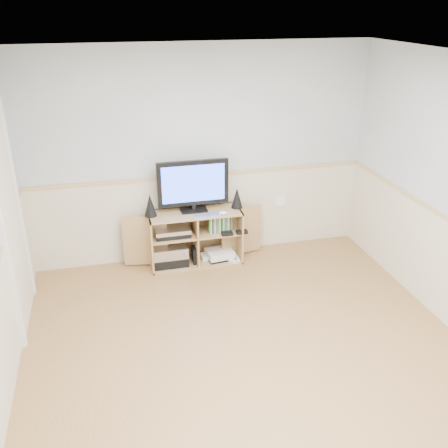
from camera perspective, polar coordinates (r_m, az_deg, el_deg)
The scene contains 11 objects.
room at distance 3.88m, azimuth 2.85°, elevation -1.50°, with size 4.04×4.54×2.54m.
media_cabinet at distance 5.95m, azimuth -3.40°, elevation -1.30°, with size 1.68×0.40×0.65m.
monitor at distance 5.70m, azimuth -3.56°, elevation 4.55°, with size 0.82×0.18×0.60m.
speaker_left at distance 5.68m, azimuth -8.43°, elevation 2.13°, with size 0.14×0.14×0.26m, color black.
speaker_right at distance 5.85m, azimuth 1.49°, elevation 3.01°, with size 0.13×0.13×0.25m, color black.
keyboard at distance 5.66m, azimuth -1.95°, elevation 0.98°, with size 0.30×0.12×0.01m, color silver.
mouse at distance 5.70m, azimuth -0.09°, elevation 1.27°, with size 0.10×0.06×0.04m, color white.
av_components at distance 5.91m, azimuth -6.06°, elevation -2.79°, with size 0.50×0.30×0.47m.
game_consoles at distance 6.06m, azimuth -0.64°, elevation -3.50°, with size 0.46×0.30×0.11m.
game_cases at distance 5.88m, azimuth -0.53°, elevation 0.06°, with size 0.27×0.14×0.19m, color #3F8C3F.
wall_outlet at distance 6.27m, azimuth 6.45°, elevation 2.64°, with size 0.12×0.03×0.12m, color white.
Camera 1 is at (-1.10, -3.21, 2.91)m, focal length 40.00 mm.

